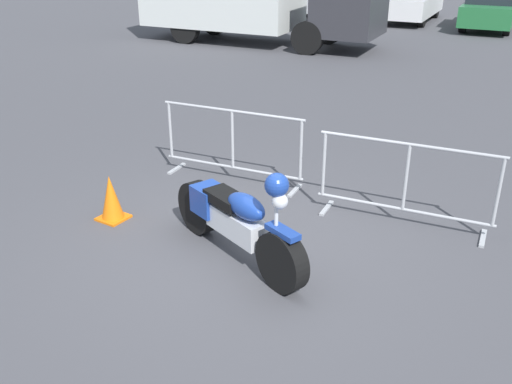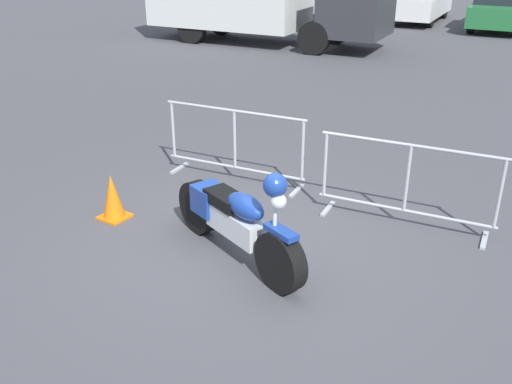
# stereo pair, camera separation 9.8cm
# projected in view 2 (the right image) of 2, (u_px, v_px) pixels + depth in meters

# --- Properties ---
(ground_plane) EXTENTS (120.00, 120.00, 0.00)m
(ground_plane) POSITION_uv_depth(u_px,v_px,m) (243.00, 248.00, 6.58)
(ground_plane) COLOR #424247
(motorcycle) EXTENTS (2.13, 0.91, 1.24)m
(motorcycle) POSITION_uv_depth(u_px,v_px,m) (236.00, 219.00, 6.20)
(motorcycle) COLOR black
(motorcycle) RESTS_ON ground
(crowd_barrier_near) EXTENTS (2.17, 0.71, 1.07)m
(crowd_barrier_near) POSITION_uv_depth(u_px,v_px,m) (235.00, 144.00, 8.15)
(crowd_barrier_near) COLOR #9EA0A5
(crowd_barrier_near) RESTS_ON ground
(crowd_barrier_far) EXTENTS (2.17, 0.71, 1.07)m
(crowd_barrier_far) POSITION_uv_depth(u_px,v_px,m) (407.00, 184.00, 6.87)
(crowd_barrier_far) COLOR #9EA0A5
(crowd_barrier_far) RESTS_ON ground
(parked_car_white) EXTENTS (2.34, 4.67, 1.52)m
(parked_car_white) POSITION_uv_depth(u_px,v_px,m) (419.00, 2.00, 22.67)
(parked_car_white) COLOR white
(parked_car_white) RESTS_ON ground
(parked_car_green) EXTENTS (2.24, 4.48, 1.46)m
(parked_car_green) POSITION_uv_depth(u_px,v_px,m) (500.00, 9.00, 20.85)
(parked_car_green) COLOR #236B38
(parked_car_green) RESTS_ON ground
(traffic_cone) EXTENTS (0.34, 0.34, 0.59)m
(traffic_cone) POSITION_uv_depth(u_px,v_px,m) (113.00, 197.00, 7.16)
(traffic_cone) COLOR orange
(traffic_cone) RESTS_ON ground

